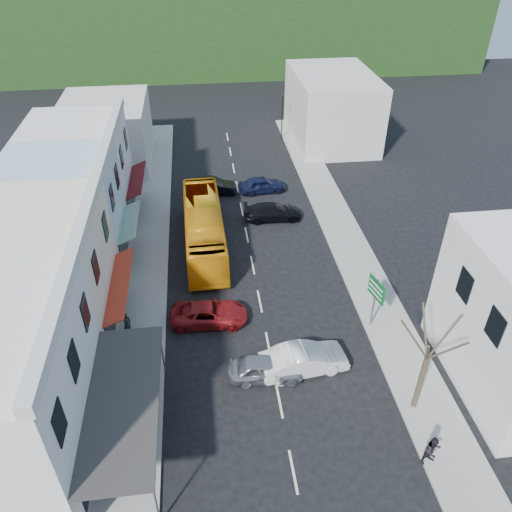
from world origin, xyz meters
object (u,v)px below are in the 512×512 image
Objects in this scene: street_tree at (427,359)px; traffic_signal at (282,118)px; car_silver at (266,368)px; car_white at (304,361)px; car_red at (209,313)px; direction_sign at (374,304)px; pedestrian_right at (433,450)px; bus at (204,228)px; pedestrian_left at (127,324)px.

street_tree reaches higher than traffic_signal.
car_white is (2.13, 0.26, 0.00)m from car_silver.
car_red is at bearing 40.22° from car_white.
car_white is at bearing -161.93° from direction_sign.
pedestrian_right reaches higher than car_white.
bus is at bearing 120.61° from direction_sign.
car_red is 29.82m from traffic_signal.
traffic_signal reaches higher than bus.
bus is 6.82× the size of pedestrian_left.
car_white is at bearing 112.89° from pedestrian_right.
pedestrian_left is at bearing 60.85° from traffic_signal.
bus is 13.52m from car_silver.
car_silver is at bearing 124.80° from pedestrian_right.
pedestrian_left is 16.68m from street_tree.
pedestrian_left is 0.36× the size of traffic_signal.
car_white is 6.69m from street_tree.
car_red is 2.71× the size of pedestrian_right.
bus is at bearing -7.11° from pedestrian_left.
traffic_signal is (-0.46, 39.14, 1.35)m from pedestrian_right.
pedestrian_right is (9.58, -19.21, -0.55)m from bus.
car_silver is 7.67m from direction_sign.
pedestrian_right is 9.22m from direction_sign.
bus is at bearing 13.54° from car_white.
car_silver is 2.59× the size of pedestrian_right.
street_tree reaches higher than bus.
car_white is 33.18m from traffic_signal.
car_white is 5.69m from direction_sign.
traffic_signal is at bearing 76.96° from pedestrian_right.
street_tree is at bearing -123.24° from car_red.
street_tree is at bearing 67.59° from pedestrian_right.
car_silver is 0.96× the size of car_red.
car_white is 6.72m from car_red.
car_red is 4.91m from pedestrian_left.
traffic_signal is at bearing -4.74° from pedestrian_left.
car_white is 0.96× the size of car_red.
car_silver is 8.68m from pedestrian_left.
traffic_signal is at bearing 91.48° from street_tree.
bus reaches higher than car_white.
bus is at bearing 61.97° from traffic_signal.
street_tree is at bearing -94.03° from pedestrian_left.
direction_sign is (14.55, -0.90, 0.82)m from pedestrian_left.
street_tree is at bearing -59.09° from bus.
car_white is 2.59× the size of pedestrian_right.
street_tree is at bearing -99.81° from direction_sign.
car_red is 9.91m from direction_sign.
pedestrian_right is 39.16m from traffic_signal.
pedestrian_right is at bearing -103.99° from direction_sign.
car_white is 2.59× the size of pedestrian_left.
bus is 6.82× the size of pedestrian_right.
traffic_signal is (-0.56, 29.96, 0.53)m from direction_sign.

